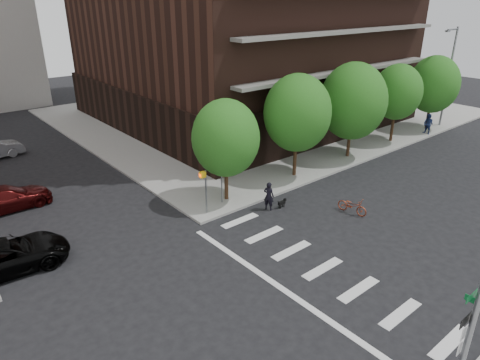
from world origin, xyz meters
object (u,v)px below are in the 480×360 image
traffic_signal (463,359)px  parked_car_black (6,256)px  parked_car_maroon (5,199)px  pedestrian_far (428,124)px  dog_walker (269,196)px  scooter (352,206)px

traffic_signal → parked_car_black: (-7.73, 16.66, -1.94)m
parked_car_black → parked_car_maroon: size_ratio=1.07×
parked_car_black → pedestrian_far: 34.49m
pedestrian_far → parked_car_black: bearing=-85.5°
traffic_signal → parked_car_maroon: bearing=105.0°
traffic_signal → pedestrian_far: traffic_signal is taller
traffic_signal → pedestrian_far: (26.72, 14.99, -1.64)m
parked_car_black → parked_car_maroon: bearing=-8.7°
parked_car_maroon → dog_walker: bearing=-130.0°
pedestrian_far → dog_walker: bearing=-78.6°
traffic_signal → scooter: 13.72m
dog_walker → traffic_signal: bearing=133.1°
traffic_signal → dog_walker: traffic_signal is taller
traffic_signal → dog_walker: (5.66, 13.49, -1.83)m
scooter → traffic_signal: bearing=-140.4°
pedestrian_far → parked_car_maroon: bearing=-96.9°
parked_car_black → scooter: (16.80, -6.61, -0.28)m
traffic_signal → parked_car_maroon: size_ratio=1.18×
traffic_signal → pedestrian_far: 30.68m
traffic_signal → dog_walker: size_ratio=3.44×
traffic_signal → scooter: traffic_signal is taller
parked_car_maroon → pedestrian_far: 34.00m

